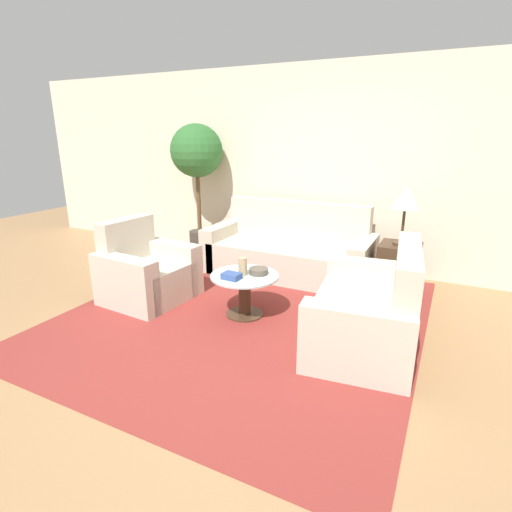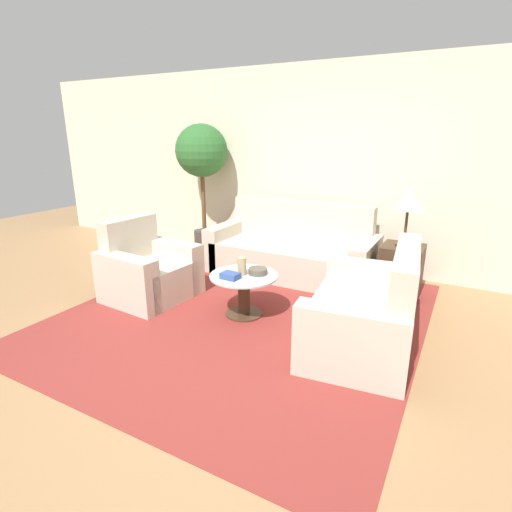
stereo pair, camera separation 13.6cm
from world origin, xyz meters
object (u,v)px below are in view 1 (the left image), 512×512
object	(u,v)px
armchair	(145,274)
bowl	(259,271)
coffee_table	(245,289)
loveseat	(372,314)
sofa_main	(290,252)
table_lamp	(406,199)
potted_plant	(197,159)
book_stack	(232,276)
vase	(243,266)

from	to	relation	value
armchair	bowl	xyz separation A→B (m)	(1.29, 0.18, 0.18)
coffee_table	loveseat	bearing A→B (deg)	-0.58
armchair	loveseat	world-z (taller)	loveseat
sofa_main	armchair	xyz separation A→B (m)	(-1.11, -1.47, -0.00)
loveseat	table_lamp	world-z (taller)	table_lamp
armchair	loveseat	bearing A→B (deg)	-83.91
armchair	potted_plant	xyz separation A→B (m)	(-0.39, 1.64, 1.11)
bowl	book_stack	size ratio (longest dim) A/B	1.04
bowl	loveseat	bearing A→B (deg)	-5.03
coffee_table	bowl	world-z (taller)	bowl
table_lamp	potted_plant	world-z (taller)	potted_plant
potted_plant	bowl	distance (m)	2.41
sofa_main	bowl	xyz separation A→B (m)	(0.18, -1.28, 0.17)
loveseat	bowl	xyz separation A→B (m)	(-1.13, 0.10, 0.17)
armchair	vase	xyz separation A→B (m)	(1.16, 0.09, 0.23)
loveseat	potted_plant	xyz separation A→B (m)	(-2.81, 1.55, 1.11)
potted_plant	coffee_table	bearing A→B (deg)	-44.39
sofa_main	table_lamp	xyz separation A→B (m)	(1.35, -0.11, 0.79)
bowl	book_stack	xyz separation A→B (m)	(-0.17, -0.24, -0.00)
armchair	loveseat	distance (m)	2.42
table_lamp	vase	distance (m)	1.89
armchair	table_lamp	world-z (taller)	table_lamp
loveseat	armchair	bearing A→B (deg)	-94.49
vase	bowl	size ratio (longest dim) A/B	0.94
sofa_main	table_lamp	bearing A→B (deg)	-4.54
loveseat	book_stack	size ratio (longest dim) A/B	8.13
sofa_main	book_stack	size ratio (longest dim) A/B	11.85
sofa_main	coffee_table	bearing A→B (deg)	-86.93
sofa_main	coffee_table	size ratio (longest dim) A/B	3.11
potted_plant	vase	xyz separation A→B (m)	(1.55, -1.54, -0.88)
sofa_main	loveseat	bearing A→B (deg)	-46.48
loveseat	coffee_table	xyz separation A→B (m)	(-1.24, 0.01, -0.01)
coffee_table	potted_plant	size ratio (longest dim) A/B	0.36
loveseat	bowl	bearing A→B (deg)	-101.55
armchair	vase	world-z (taller)	armchair
coffee_table	book_stack	bearing A→B (deg)	-110.74
armchair	coffee_table	xyz separation A→B (m)	(1.18, 0.10, -0.00)
vase	bowl	world-z (taller)	vase
coffee_table	sofa_main	bearing A→B (deg)	93.07
coffee_table	bowl	distance (m)	0.23
vase	bowl	distance (m)	0.17
potted_plant	vase	distance (m)	2.36
potted_plant	bowl	xyz separation A→B (m)	(1.68, -1.45, -0.94)
sofa_main	potted_plant	world-z (taller)	potted_plant
coffee_table	vase	distance (m)	0.24
sofa_main	coffee_table	distance (m)	1.37
loveseat	vase	distance (m)	1.28
sofa_main	armchair	world-z (taller)	sofa_main
armchair	book_stack	xyz separation A→B (m)	(1.12, -0.06, 0.18)
coffee_table	table_lamp	size ratio (longest dim) A/B	1.05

